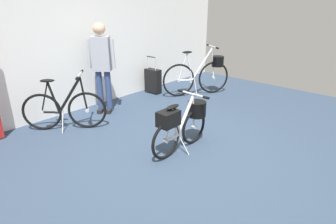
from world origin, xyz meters
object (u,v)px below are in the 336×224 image
Objects in this scene: display_bike_right at (64,109)px; rolling_suitcase at (153,81)px; visitor_near_wall at (102,63)px; folding_bike_foreground at (183,122)px; display_bike_left at (202,73)px.

rolling_suitcase is (2.32, 0.33, -0.07)m from display_bike_right.
visitor_near_wall is at bearing 11.43° from display_bike_right.
display_bike_right is (-0.75, 1.83, -0.07)m from folding_bike_foreground.
visitor_near_wall is at bearing -174.22° from rolling_suitcase.
folding_bike_foreground is 0.83× the size of display_bike_left.
visitor_near_wall is (0.16, 2.02, 0.50)m from folding_bike_foreground.
visitor_near_wall is (-2.07, 0.71, 0.45)m from display_bike_left.
rolling_suitcase is (1.57, 2.16, -0.14)m from folding_bike_foreground.
display_bike_left is 1.62× the size of rolling_suitcase.
folding_bike_foreground is 1.98m from display_bike_right.
display_bike_right is (-2.97, 0.52, -0.12)m from display_bike_left.
rolling_suitcase is at bearing 8.01° from display_bike_right.
display_bike_right is 0.63× the size of visitor_near_wall.
display_bike_right reaches higher than rolling_suitcase.
folding_bike_foreground is 2.08m from visitor_near_wall.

